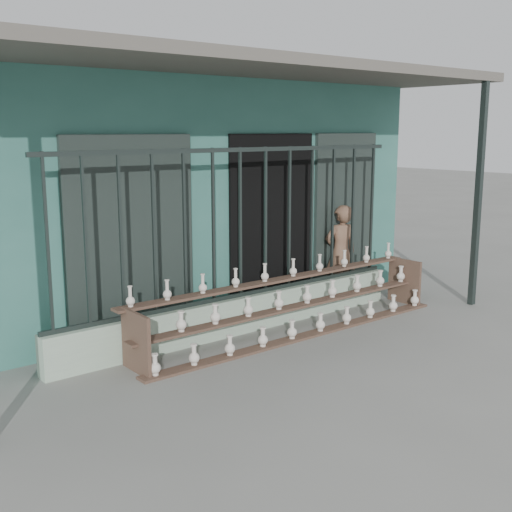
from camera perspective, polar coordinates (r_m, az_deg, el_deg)
ground at (r=7.03m, az=5.19°, el=-9.26°), size 60.00×60.00×0.00m
workshop_building at (r=10.10m, az=-11.63°, el=6.23°), size 7.40×6.60×3.21m
parapet_wall at (r=7.90m, az=-1.37°, el=-5.20°), size 5.00×0.20×0.45m
security_fence at (r=7.66m, az=-1.41°, el=2.90°), size 5.00×0.04×1.80m
shelf_rack at (r=7.86m, az=3.36°, el=-4.29°), size 4.50×0.68×0.85m
elderly_woman at (r=9.37m, az=7.54°, el=0.28°), size 0.58×0.46×1.39m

